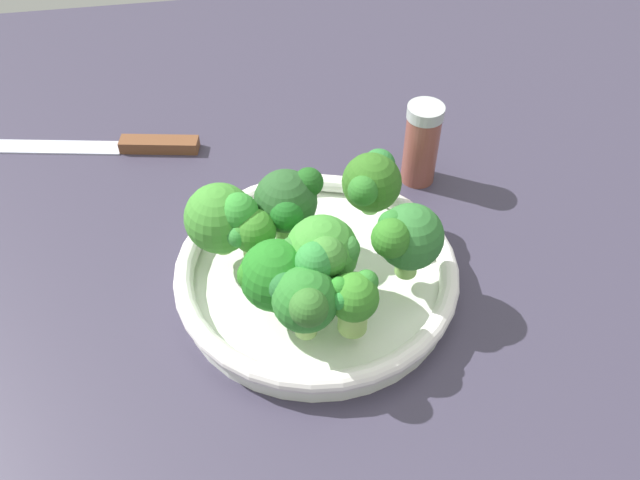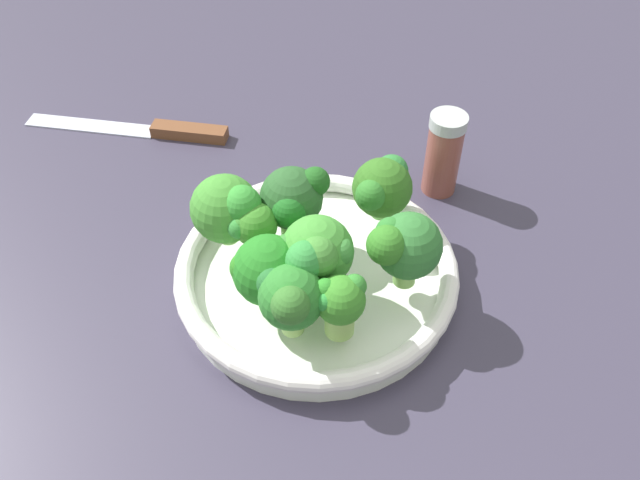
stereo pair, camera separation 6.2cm
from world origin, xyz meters
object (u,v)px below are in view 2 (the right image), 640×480
(broccoli_floret_5, at_px, (253,227))
(broccoli_floret_6, at_px, (228,209))
(broccoli_floret_7, at_px, (269,269))
(knife, at_px, (154,130))
(broccoli_floret_3, at_px, (317,254))
(broccoli_floret_4, at_px, (293,199))
(bowl, at_px, (320,273))
(pepper_shaker, at_px, (443,154))
(broccoli_floret_0, at_px, (382,187))
(broccoli_floret_1, at_px, (404,246))
(broccoli_floret_8, at_px, (290,298))
(broccoli_floret_2, at_px, (340,302))

(broccoli_floret_5, xyz_separation_m, broccoli_floret_6, (-0.02, -0.02, 0.00))
(broccoli_floret_7, distance_m, knife, 0.35)
(broccoli_floret_3, xyz_separation_m, broccoli_floret_4, (-0.07, -0.02, -0.00))
(bowl, relative_size, knife, 1.05)
(broccoli_floret_5, bearing_deg, knife, -150.26)
(knife, bearing_deg, pepper_shaker, 71.50)
(broccoli_floret_0, bearing_deg, broccoli_floret_1, 6.23)
(broccoli_floret_0, xyz_separation_m, broccoli_floret_6, (0.03, -0.15, 0.00))
(broccoli_floret_3, xyz_separation_m, pepper_shaker, (-0.18, 0.14, -0.03))
(broccoli_floret_0, bearing_deg, broccoli_floret_8, -31.84)
(broccoli_floret_1, relative_size, broccoli_floret_8, 1.06)
(knife, bearing_deg, broccoli_floret_0, 53.99)
(broccoli_floret_6, bearing_deg, broccoli_floret_3, 51.04)
(broccoli_floret_3, bearing_deg, pepper_shaker, 141.43)
(bowl, relative_size, broccoli_floret_5, 4.47)
(broccoli_floret_0, height_order, broccoli_floret_7, broccoli_floret_7)
(bowl, distance_m, broccoli_floret_7, 0.08)
(broccoli_floret_5, bearing_deg, broccoli_floret_0, 113.17)
(broccoli_floret_1, distance_m, pepper_shaker, 0.19)
(pepper_shaker, bearing_deg, broccoli_floret_4, -57.26)
(broccoli_floret_8, height_order, knife, broccoli_floret_8)
(broccoli_floret_1, height_order, broccoli_floret_3, same)
(broccoli_floret_4, height_order, broccoli_floret_7, broccoli_floret_4)
(knife, bearing_deg, broccoli_floret_6, 27.37)
(broccoli_floret_6, xyz_separation_m, broccoli_floret_8, (0.11, 0.06, 0.00))
(broccoli_floret_2, distance_m, broccoli_floret_8, 0.04)
(broccoli_floret_4, distance_m, broccoli_floret_6, 0.06)
(broccoli_floret_3, distance_m, broccoli_floret_6, 0.11)
(knife, xyz_separation_m, pepper_shaker, (0.12, 0.35, 0.05))
(broccoli_floret_1, bearing_deg, broccoli_floret_8, -61.99)
(broccoli_floret_7, bearing_deg, broccoli_floret_5, -163.21)
(broccoli_floret_0, bearing_deg, pepper_shaker, 136.20)
(broccoli_floret_0, bearing_deg, knife, -126.01)
(broccoli_floret_3, bearing_deg, knife, -145.73)
(broccoli_floret_1, height_order, broccoli_floret_8, broccoli_floret_1)
(broccoli_floret_8, xyz_separation_m, pepper_shaker, (-0.23, 0.17, -0.03))
(broccoli_floret_5, distance_m, pepper_shaker, 0.24)
(bowl, relative_size, broccoli_floret_0, 4.15)
(knife, bearing_deg, broccoli_floret_7, 27.63)
(knife, distance_m, pepper_shaker, 0.37)
(knife, bearing_deg, broccoli_floret_1, 44.06)
(broccoli_floret_7, bearing_deg, broccoli_floret_3, 99.61)
(broccoli_floret_4, xyz_separation_m, broccoli_floret_8, (0.12, -0.00, -0.00))
(broccoli_floret_4, relative_size, pepper_shaker, 0.78)
(bowl, height_order, broccoli_floret_6, broccoli_floret_6)
(broccoli_floret_8, distance_m, knife, 0.39)
(broccoli_floret_5, height_order, broccoli_floret_6, broccoli_floret_6)
(broccoli_floret_4, distance_m, pepper_shaker, 0.20)
(broccoli_floret_2, relative_size, pepper_shaker, 0.63)
(broccoli_floret_2, xyz_separation_m, broccoli_floret_4, (-0.12, -0.04, 0.01))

